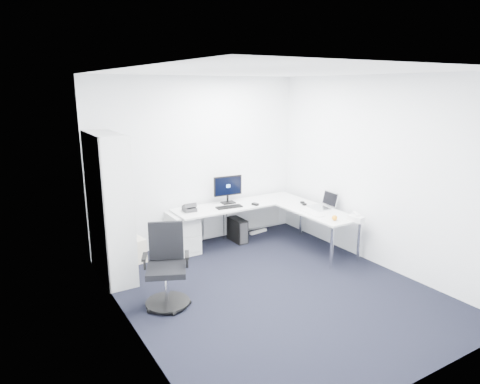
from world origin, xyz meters
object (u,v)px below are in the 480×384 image
bookshelf (109,207)px  task_chair (166,267)px  l_desk (250,228)px  laptop (319,201)px  monitor (228,189)px

bookshelf → task_chair: bearing=-74.3°
l_desk → bookshelf: (-2.17, 0.05, 0.66)m
l_desk → task_chair: 2.16m
l_desk → laptop: size_ratio=6.22×
l_desk → task_chair: bearing=-149.5°
bookshelf → task_chair: 1.29m
l_desk → monitor: 0.74m
task_chair → l_desk: bearing=54.5°
monitor → laptop: 1.48m
l_desk → bookshelf: 2.27m
l_desk → task_chair: (-1.85, -1.09, 0.16)m
l_desk → task_chair: task_chair is taller
laptop → l_desk: bearing=153.6°
task_chair → monitor: bearing=66.1°
l_desk → monitor: monitor is taller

